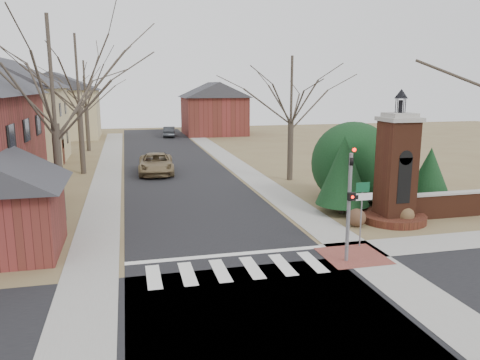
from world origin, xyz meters
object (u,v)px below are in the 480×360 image
object	(u,v)px
pickup_truck	(156,164)
distant_car	(169,132)
sign_post	(362,201)
traffic_signal_pole	(350,196)
brick_gate_monument	(396,178)

from	to	relation	value
pickup_truck	distant_car	bearing A→B (deg)	85.70
sign_post	pickup_truck	distance (m)	19.99
traffic_signal_pole	pickup_truck	bearing A→B (deg)	106.42
traffic_signal_pole	sign_post	distance (m)	2.02
brick_gate_monument	sign_post	bearing A→B (deg)	-138.58
traffic_signal_pole	distant_car	size ratio (longest dim) A/B	1.09
brick_gate_monument	traffic_signal_pole	bearing A→B (deg)	-136.76
sign_post	brick_gate_monument	distance (m)	4.55
brick_gate_monument	distant_car	xyz separation A→B (m)	(-7.27, 41.09, -1.49)
sign_post	distant_car	distance (m)	44.29
sign_post	pickup_truck	size ratio (longest dim) A/B	0.50
sign_post	brick_gate_monument	size ratio (longest dim) A/B	0.42
sign_post	distant_car	bearing A→B (deg)	95.00
sign_post	brick_gate_monument	world-z (taller)	brick_gate_monument
brick_gate_monument	pickup_truck	distance (m)	18.91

